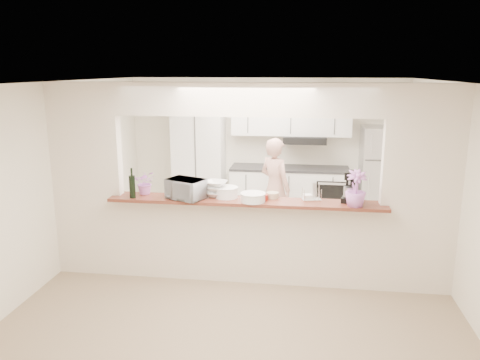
% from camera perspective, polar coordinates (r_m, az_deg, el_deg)
% --- Properties ---
extents(floor, '(6.00, 6.00, 0.00)m').
position_cam_1_polar(floor, '(6.16, 0.70, -12.11)').
color(floor, gray).
rests_on(floor, ground).
extents(tile_overlay, '(5.00, 2.90, 0.01)m').
position_cam_1_polar(tile_overlay, '(7.58, 2.18, -7.06)').
color(tile_overlay, beige).
rests_on(tile_overlay, floor).
extents(partition, '(5.00, 0.15, 2.50)m').
position_cam_1_polar(partition, '(5.68, 0.75, 1.52)').
color(partition, '#EFE3D1').
rests_on(partition, floor).
extents(bar_counter, '(3.40, 0.38, 1.09)m').
position_cam_1_polar(bar_counter, '(5.93, 0.71, -7.10)').
color(bar_counter, '#EFE3D1').
rests_on(bar_counter, floor).
extents(kitchen_cabinets, '(3.15, 0.62, 2.25)m').
position_cam_1_polar(kitchen_cabinets, '(8.45, 1.77, 1.94)').
color(kitchen_cabinets, silver).
rests_on(kitchen_cabinets, floor).
extents(refrigerator, '(0.75, 0.70, 1.70)m').
position_cam_1_polar(refrigerator, '(8.47, 16.93, 0.52)').
color(refrigerator, '#BBBBC1').
rests_on(refrigerator, floor).
extents(flower_left, '(0.33, 0.30, 0.31)m').
position_cam_1_polar(flower_left, '(6.08, -11.46, -0.29)').
color(flower_left, pink).
rests_on(flower_left, bar_counter).
extents(wine_bottle_a, '(0.08, 0.08, 0.38)m').
position_cam_1_polar(wine_bottle_a, '(5.93, -13.00, -0.75)').
color(wine_bottle_a, black).
rests_on(wine_bottle_a, bar_counter).
extents(wine_bottle_b, '(0.06, 0.06, 0.32)m').
position_cam_1_polar(wine_bottle_b, '(5.93, -12.99, -0.96)').
color(wine_bottle_b, black).
rests_on(wine_bottle_b, bar_counter).
extents(toaster_oven, '(0.53, 0.46, 0.25)m').
position_cam_1_polar(toaster_oven, '(5.78, -6.64, -1.09)').
color(toaster_oven, '#B5B5BA').
rests_on(toaster_oven, bar_counter).
extents(serving_bowls, '(0.32, 0.32, 0.20)m').
position_cam_1_polar(serving_bowls, '(5.85, -2.93, -1.10)').
color(serving_bowls, silver).
rests_on(serving_bowls, bar_counter).
extents(plate_stack_a, '(0.29, 0.29, 0.13)m').
position_cam_1_polar(plate_stack_a, '(5.82, -1.67, -1.49)').
color(plate_stack_a, white).
rests_on(plate_stack_a, bar_counter).
extents(plate_stack_b, '(0.31, 0.31, 0.11)m').
position_cam_1_polar(plate_stack_b, '(5.64, 1.60, -2.12)').
color(plate_stack_b, white).
rests_on(plate_stack_b, bar_counter).
extents(red_bowl, '(0.15, 0.15, 0.07)m').
position_cam_1_polar(red_bowl, '(5.72, 2.69, -2.12)').
color(red_bowl, maroon).
rests_on(red_bowl, bar_counter).
extents(tan_bowl, '(0.15, 0.15, 0.07)m').
position_cam_1_polar(tan_bowl, '(5.81, 3.98, -1.86)').
color(tan_bowl, tan).
rests_on(tan_bowl, bar_counter).
extents(utensil_caddy, '(0.25, 0.19, 0.21)m').
position_cam_1_polar(utensil_caddy, '(5.76, 8.73, -1.57)').
color(utensil_caddy, silver).
rests_on(utensil_caddy, bar_counter).
extents(stand_mixer, '(0.21, 0.28, 0.38)m').
position_cam_1_polar(stand_mixer, '(5.78, 13.25, -0.92)').
color(stand_mixer, black).
rests_on(stand_mixer, bar_counter).
extents(flower_right, '(0.27, 0.27, 0.43)m').
position_cam_1_polar(flower_right, '(5.57, 13.95, -1.01)').
color(flower_right, '#D271CD').
rests_on(flower_right, bar_counter).
extents(person, '(0.69, 0.67, 1.60)m').
position_cam_1_polar(person, '(7.47, 4.29, -1.01)').
color(person, tan).
rests_on(person, floor).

